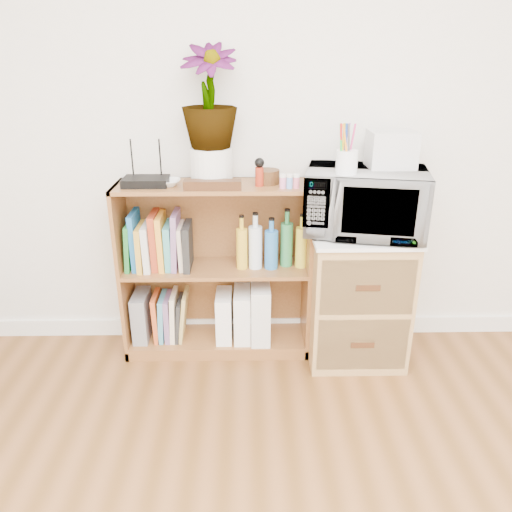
{
  "coord_description": "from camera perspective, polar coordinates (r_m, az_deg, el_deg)",
  "views": [
    {
      "loc": [
        -0.18,
        -0.35,
        1.57
      ],
      "look_at": [
        -0.14,
        1.95,
        0.62
      ],
      "focal_mm": 35.0,
      "sensor_mm": 36.0,
      "label": 1
    }
  ],
  "objects": [
    {
      "name": "skirting_board",
      "position": [
        3.01,
        2.56,
        -7.94
      ],
      "size": [
        4.0,
        0.02,
        0.1
      ],
      "primitive_type": "cube",
      "color": "white",
      "rests_on": "ground"
    },
    {
      "name": "bookshelf",
      "position": [
        2.69,
        -4.57,
        -1.67
      ],
      "size": [
        1.0,
        0.3,
        0.95
      ],
      "primitive_type": "cube",
      "color": "brown",
      "rests_on": "ground"
    },
    {
      "name": "wicker_unit",
      "position": [
        2.73,
        11.36,
        -4.56
      ],
      "size": [
        0.5,
        0.45,
        0.7
      ],
      "primitive_type": "cube",
      "color": "#9E7542",
      "rests_on": "ground"
    },
    {
      "name": "microwave",
      "position": [
        2.53,
        12.31,
        6.09
      ],
      "size": [
        0.64,
        0.5,
        0.32
      ],
      "primitive_type": "imported",
      "rotation": [
        0.0,
        0.0,
        -0.2
      ],
      "color": "silver",
      "rests_on": "wicker_unit"
    },
    {
      "name": "pen_cup",
      "position": [
        2.38,
        10.32,
        10.52
      ],
      "size": [
        0.1,
        0.1,
        0.11
      ],
      "primitive_type": "cylinder",
      "color": "white",
      "rests_on": "microwave"
    },
    {
      "name": "small_appliance",
      "position": [
        2.56,
        15.2,
        11.69
      ],
      "size": [
        0.22,
        0.18,
        0.17
      ],
      "primitive_type": "cube",
      "color": "silver",
      "rests_on": "microwave"
    },
    {
      "name": "router",
      "position": [
        2.56,
        -12.47,
        8.32
      ],
      "size": [
        0.22,
        0.15,
        0.04
      ],
      "primitive_type": "cube",
      "color": "black",
      "rests_on": "bookshelf"
    },
    {
      "name": "white_bowl",
      "position": [
        2.53,
        -10.12,
        8.25
      ],
      "size": [
        0.13,
        0.13,
        0.03
      ],
      "primitive_type": "imported",
      "color": "silver",
      "rests_on": "bookshelf"
    },
    {
      "name": "plant_pot",
      "position": [
        2.54,
        -5.13,
        10.24
      ],
      "size": [
        0.21,
        0.21,
        0.18
      ],
      "primitive_type": "cylinder",
      "color": "silver",
      "rests_on": "bookshelf"
    },
    {
      "name": "potted_plant",
      "position": [
        2.49,
        -5.4,
        17.69
      ],
      "size": [
        0.27,
        0.27,
        0.48
      ],
      "primitive_type": "imported",
      "color": "#3C762F",
      "rests_on": "plant_pot"
    },
    {
      "name": "trinket_box",
      "position": [
        2.43,
        -4.99,
        8.11
      ],
      "size": [
        0.28,
        0.07,
        0.04
      ],
      "primitive_type": "cube",
      "color": "#351D0E",
      "rests_on": "bookshelf"
    },
    {
      "name": "kokeshi_doll",
      "position": [
        2.48,
        0.39,
        9.06
      ],
      "size": [
        0.04,
        0.04,
        0.09
      ],
      "primitive_type": "cylinder",
      "color": "maroon",
      "rests_on": "bookshelf"
    },
    {
      "name": "wooden_bowl",
      "position": [
        2.53,
        1.33,
        9.06
      ],
      "size": [
        0.12,
        0.12,
        0.07
      ],
      "primitive_type": "cylinder",
      "color": "#381F0F",
      "rests_on": "bookshelf"
    },
    {
      "name": "paint_jars",
      "position": [
        2.44,
        3.85,
        8.31
      ],
      "size": [
        0.1,
        0.04,
        0.05
      ],
      "primitive_type": "cube",
      "color": "pink",
      "rests_on": "bookshelf"
    },
    {
      "name": "file_box",
      "position": [
        2.87,
        -12.91,
        -6.65
      ],
      "size": [
        0.08,
        0.21,
        0.27
      ],
      "primitive_type": "cube",
      "color": "gray",
      "rests_on": "bookshelf"
    },
    {
      "name": "magazine_holder_left",
      "position": [
        2.8,
        -3.65,
        -6.8
      ],
      "size": [
        0.09,
        0.22,
        0.27
      ],
      "primitive_type": "cube",
      "color": "white",
      "rests_on": "bookshelf"
    },
    {
      "name": "magazine_holder_mid",
      "position": [
        2.79,
        -1.57,
        -6.66
      ],
      "size": [
        0.09,
        0.23,
        0.28
      ],
      "primitive_type": "cube",
      "color": "white",
      "rests_on": "bookshelf"
    },
    {
      "name": "magazine_holder_right",
      "position": [
        2.78,
        0.5,
        -6.27
      ],
      "size": [
        0.1,
        0.26,
        0.33
      ],
      "primitive_type": "cube",
      "color": "silver",
      "rests_on": "bookshelf"
    },
    {
      "name": "cookbooks",
      "position": [
        2.67,
        -11.01,
        1.42
      ],
      "size": [
        0.34,
        0.2,
        0.3
      ],
      "color": "#1F762F",
      "rests_on": "bookshelf"
    },
    {
      "name": "liquor_bottles",
      "position": [
        2.63,
        2.66,
        1.74
      ],
      "size": [
        0.45,
        0.07,
        0.3
      ],
      "color": "gold",
      "rests_on": "bookshelf"
    },
    {
      "name": "lower_books",
      "position": [
        2.84,
        -9.78,
        -6.77
      ],
      "size": [
        0.19,
        0.19,
        0.28
      ],
      "color": "#CF5424",
      "rests_on": "bookshelf"
    }
  ]
}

